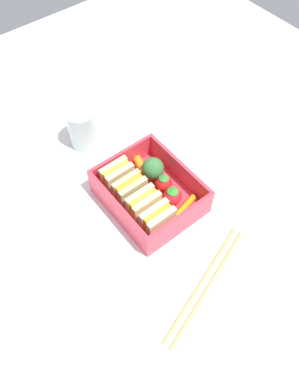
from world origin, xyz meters
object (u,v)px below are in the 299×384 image
at_px(sandwich_center, 130,190).
at_px(folded_napkin, 207,144).
at_px(sandwich_center_right, 117,176).
at_px(strawberry_far_left, 164,183).
at_px(sandwich_left, 158,220).
at_px(sandwich_center_left, 144,205).
at_px(chopstick_pair, 206,284).
at_px(carrot_stick_left, 184,207).
at_px(strawberry_left, 172,196).
at_px(broccoli_floret, 153,168).
at_px(carrot_stick_far_left, 140,165).
at_px(drinking_glass, 83,128).

relative_size(sandwich_center, folded_napkin, 0.38).
xyz_separation_m(sandwich_center_right, strawberry_far_left, (-0.05, -0.06, -0.01)).
relative_size(sandwich_left, sandwich_center_left, 1.00).
bearing_deg(sandwich_left, sandwich_center_right, 0.00).
relative_size(sandwich_center_left, chopstick_pair, 0.25).
height_order(carrot_stick_left, strawberry_left, strawberry_left).
bearing_deg(sandwich_center_left, sandwich_center, 0.00).
relative_size(sandwich_center_right, strawberry_far_left, 1.53).
height_order(sandwich_left, strawberry_left, sandwich_left).
relative_size(broccoli_floret, carrot_stick_far_left, 1.13).
distance_m(sandwich_center_right, broccoli_floret, 0.06).
height_order(strawberry_far_left, folded_napkin, strawberry_far_left).
bearing_deg(sandwich_left, strawberry_left, -65.05).
relative_size(sandwich_left, sandwich_center_right, 1.00).
height_order(carrot_stick_far_left, chopstick_pair, carrot_stick_far_left).
height_order(carrot_stick_left, folded_napkin, carrot_stick_left).
relative_size(sandwich_left, carrot_stick_far_left, 1.29).
xyz_separation_m(strawberry_left, carrot_stick_far_left, (0.09, -0.00, -0.01)).
distance_m(broccoli_floret, folded_napkin, 0.14).
bearing_deg(strawberry_left, folded_napkin, -66.48).
distance_m(sandwich_center, strawberry_far_left, 0.06).
bearing_deg(strawberry_far_left, sandwich_center_left, 107.64).
distance_m(sandwich_center_right, strawberry_left, 0.10).
height_order(broccoli_floret, chopstick_pair, broccoli_floret).
bearing_deg(drinking_glass, chopstick_pair, 177.73).
bearing_deg(broccoli_floret, sandwich_center_left, 129.39).
relative_size(strawberry_left, chopstick_pair, 0.17).
bearing_deg(carrot_stick_far_left, sandwich_center_left, 145.91).
xyz_separation_m(sandwich_center_right, carrot_stick_left, (-0.11, -0.06, -0.02)).
xyz_separation_m(carrot_stick_left, drinking_glass, (0.23, 0.04, 0.02)).
distance_m(sandwich_center_left, sandwich_center_right, 0.07).
height_order(sandwich_center_right, strawberry_far_left, sandwich_center_right).
bearing_deg(broccoli_floret, strawberry_left, 174.39).
relative_size(chopstick_pair, drinking_glass, 2.65).
relative_size(chopstick_pair, folded_napkin, 1.54).
bearing_deg(sandwich_center_right, folded_napkin, -96.77).
bearing_deg(sandwich_center_right, strawberry_left, -149.24).
xyz_separation_m(carrot_stick_left, chopstick_pair, (-0.11, 0.06, -0.01)).
height_order(sandwich_center, broccoli_floret, sandwich_center).
bearing_deg(strawberry_left, sandwich_center, 46.01).
relative_size(carrot_stick_left, strawberry_left, 1.45).
distance_m(sandwich_center_left, strawberry_far_left, 0.06).
xyz_separation_m(chopstick_pair, folded_napkin, (0.20, -0.19, -0.00)).
xyz_separation_m(sandwich_center_right, drinking_glass, (0.13, -0.01, 0.00)).
bearing_deg(sandwich_center_right, drinking_glass, -6.11).
xyz_separation_m(strawberry_left, folded_napkin, (0.06, -0.14, -0.03)).
xyz_separation_m(carrot_stick_far_left, chopstick_pair, (-0.23, 0.05, -0.02)).
bearing_deg(chopstick_pair, carrot_stick_far_left, -13.07).
distance_m(sandwich_center, chopstick_pair, 0.19).
bearing_deg(sandwich_center_right, strawberry_far_left, -133.37).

